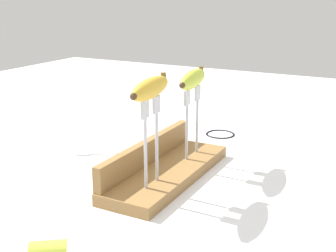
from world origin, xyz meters
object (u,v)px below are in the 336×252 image
fork_stand_right (192,115)px  banana_raised_left (151,88)px  fork_stand_left (151,134)px  wire_coil (220,133)px  fork_fallen_near (97,153)px  banana_raised_right (193,79)px

fork_stand_right → banana_raised_left: size_ratio=0.99×
fork_stand_right → fork_stand_left: bearing=-180.0°
fork_stand_left → wire_coil: 0.49m
fork_stand_right → fork_fallen_near: fork_stand_right is taller
fork_stand_left → wire_coil: fork_stand_left is taller
banana_raised_right → wire_coil: size_ratio=1.95×
fork_stand_right → banana_raised_left: 0.22m
banana_raised_right → fork_fallen_near: banana_raised_right is taller
banana_raised_left → wire_coil: bearing=3.7°
fork_stand_left → banana_raised_right: bearing=-0.0°
fork_stand_left → fork_fallen_near: bearing=59.2°
wire_coil → banana_raised_right: bearing=-173.5°
fork_stand_left → fork_stand_right: fork_stand_left is taller
fork_fallen_near → wire_coil: (0.32, -0.22, -0.00)m
banana_raised_left → fork_stand_right: bearing=0.0°
banana_raised_left → banana_raised_right: banana_raised_left is taller
fork_fallen_near → banana_raised_right: bearing=-79.7°
banana_raised_right → fork_fallen_near: bearing=100.3°
banana_raised_right → wire_coil: 0.35m
fork_fallen_near → wire_coil: same height
fork_stand_right → wire_coil: (0.27, 0.03, -0.13)m
banana_raised_left → banana_raised_right: size_ratio=1.00×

